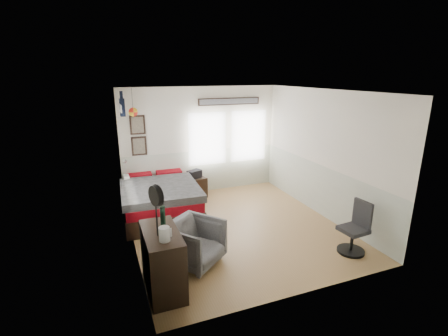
% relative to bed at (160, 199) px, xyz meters
% --- Properties ---
extents(ground_plane, '(4.00, 4.50, 0.01)m').
position_rel_bed_xyz_m(ground_plane, '(1.30, -1.23, -0.35)').
color(ground_plane, '#AC8451').
extents(room_shell, '(4.02, 4.52, 2.71)m').
position_rel_bed_xyz_m(room_shell, '(1.22, -1.05, 1.27)').
color(room_shell, silver).
rests_on(room_shell, ground_plane).
extents(wall_decor, '(3.55, 1.32, 1.44)m').
position_rel_bed_xyz_m(wall_decor, '(0.20, 0.72, 1.75)').
color(wall_decor, '#33221A').
rests_on(wall_decor, room_shell).
extents(bed, '(1.68, 2.27, 0.70)m').
position_rel_bed_xyz_m(bed, '(0.00, 0.00, 0.00)').
color(bed, black).
rests_on(bed, ground_plane).
extents(dresser, '(0.48, 1.00, 0.90)m').
position_rel_bed_xyz_m(dresser, '(-0.44, -2.65, 0.10)').
color(dresser, black).
rests_on(dresser, ground_plane).
extents(armchair, '(1.11, 1.12, 0.73)m').
position_rel_bed_xyz_m(armchair, '(0.17, -2.18, 0.02)').
color(armchair, gray).
rests_on(armchair, ground_plane).
extents(nightstand, '(0.59, 0.52, 0.51)m').
position_rel_bed_xyz_m(nightstand, '(0.99, 0.65, -0.09)').
color(nightstand, black).
rests_on(nightstand, ground_plane).
extents(task_chair, '(0.46, 0.46, 0.93)m').
position_rel_bed_xyz_m(task_chair, '(2.84, -2.84, 0.03)').
color(task_chair, black).
rests_on(task_chair, ground_plane).
extents(kettle, '(0.17, 0.15, 0.19)m').
position_rel_bed_xyz_m(kettle, '(-0.44, -2.91, 0.65)').
color(kettle, silver).
rests_on(kettle, dresser).
extents(bottle, '(0.07, 0.07, 0.30)m').
position_rel_bed_xyz_m(bottle, '(-0.37, -2.46, 0.70)').
color(bottle, black).
rests_on(bottle, dresser).
extents(stand_fan, '(0.17, 0.28, 0.72)m').
position_rel_bed_xyz_m(stand_fan, '(-0.49, -2.73, 1.11)').
color(stand_fan, black).
rests_on(stand_fan, dresser).
extents(black_bag, '(0.39, 0.33, 0.19)m').
position_rel_bed_xyz_m(black_bag, '(0.99, 0.65, 0.26)').
color(black_bag, black).
rests_on(black_bag, nightstand).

